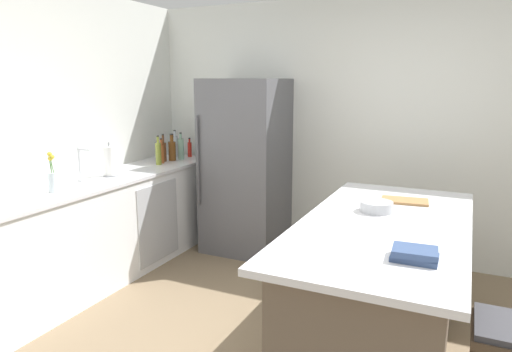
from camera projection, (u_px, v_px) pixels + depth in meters
The scene contains 19 objects.
wall_rear at pixel (373, 131), 4.54m from camera, with size 6.00×0.10×2.60m, color silver.
wall_left at pixel (2, 144), 3.57m from camera, with size 0.10×6.00×2.60m, color silver.
counter_run_left at pixel (107, 227), 4.20m from camera, with size 0.66×2.86×0.93m.
kitchen_island at pixel (381, 289), 2.94m from camera, with size 1.00×2.08×0.92m.
refrigerator at pixel (246, 166), 4.78m from camera, with size 0.78×0.74×1.81m.
bar_stool at pixel (512, 351), 2.08m from camera, with size 0.36×0.36×0.70m.
sink_faucet at pixel (81, 164), 3.91m from camera, with size 0.15×0.05×0.30m.
flower_vase at pixel (53, 178), 3.53m from camera, with size 0.07×0.07×0.32m.
paper_towel_roll at pixel (110, 162), 4.14m from camera, with size 0.14×0.14×0.31m.
hot_sauce_bottle at pixel (190, 149), 5.23m from camera, with size 0.05×0.05×0.22m.
soda_bottle at pixel (175, 146), 5.19m from camera, with size 0.07×0.07×0.31m.
gin_bottle at pixel (181, 148), 5.05m from camera, with size 0.07×0.07×0.30m.
whiskey_bottle at pixel (172, 150), 4.98m from camera, with size 0.08×0.08×0.29m.
syrup_bottle at pixel (163, 151), 4.91m from camera, with size 0.06×0.06×0.30m.
vinegar_bottle at pixel (162, 153), 4.81m from camera, with size 0.05×0.05×0.26m.
olive_oil_bottle at pixel (158, 153), 4.72m from camera, with size 0.06×0.06×0.31m.
cookbook_stack at pixel (415, 254), 2.23m from camera, with size 0.23×0.18×0.06m.
mixing_bowl at pixel (376, 207), 3.07m from camera, with size 0.22×0.22×0.07m.
cutting_board at pixel (405, 201), 3.32m from camera, with size 0.35×0.23×0.02m.
Camera 1 is at (0.88, -2.36, 1.78)m, focal length 31.90 mm.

